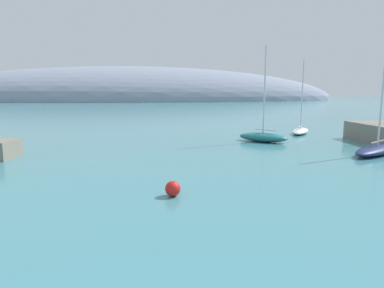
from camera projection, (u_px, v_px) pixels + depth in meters
The scene contains 5 objects.
distant_ridge at pixel (126, 100), 196.51m from camera, with size 250.32×78.68×39.02m, color gray.
sailboat_white_near_shore at pixel (300, 130), 45.89m from camera, with size 4.93×6.32×9.96m.
sailboat_navy_mid_mooring at pixel (377, 149), 31.24m from camera, with size 7.86×6.49×9.56m.
sailboat_teal_end_of_line at pixel (263, 136), 38.63m from camera, with size 5.97×5.25×10.82m.
mooring_buoy_red at pixel (173, 189), 18.78m from camera, with size 0.88×0.88×0.88m, color red.
Camera 1 is at (-3.35, -1.08, 5.93)m, focal length 31.21 mm.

